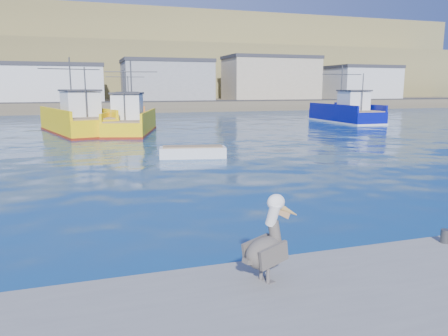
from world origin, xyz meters
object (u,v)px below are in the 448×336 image
trawler_yellow_b (130,122)px  boat_orange (127,112)px  trawler_blue (346,113)px  skiff_mid (193,153)px  skiff_far (352,115)px  pelican (268,245)px  trawler_yellow_a (77,121)px

trawler_yellow_b → boat_orange: bearing=85.3°
trawler_yellow_b → trawler_blue: 25.08m
skiff_mid → boat_orange: bearing=91.3°
boat_orange → skiff_mid: (0.68, -29.35, -0.79)m
skiff_far → trawler_yellow_b: bearing=-159.1°
trawler_blue → trawler_yellow_b: bearing=-168.6°
trawler_yellow_b → skiff_mid: bearing=-82.4°
trawler_yellow_b → pelican: (-0.90, -31.27, 0.22)m
skiff_mid → skiff_far: skiff_far is taller
trawler_yellow_b → pelican: bearing=-91.6°
pelican → skiff_far: bearing=54.3°
trawler_yellow_a → skiff_far: size_ratio=2.56×
trawler_yellow_a → pelican: size_ratio=7.67×
trawler_yellow_b → boat_orange: (1.24, 15.00, 0.10)m
trawler_yellow_b → boat_orange: trawler_yellow_b is taller
trawler_yellow_b → skiff_mid: (1.92, -14.35, -0.69)m
skiff_far → trawler_yellow_a: bearing=-164.0°
trawler_blue → skiff_mid: bearing=-139.6°
boat_orange → trawler_yellow_a: bearing=-112.5°
trawler_blue → pelican: 44.29m
boat_orange → skiff_mid: size_ratio=2.25×
trawler_yellow_a → trawler_yellow_b: trawler_yellow_a is taller
boat_orange → skiff_mid: 29.37m
trawler_yellow_b → trawler_blue: trawler_blue is taller
trawler_yellow_b → skiff_mid: size_ratio=2.61×
trawler_blue → skiff_mid: (-22.68, -19.29, -0.75)m
trawler_yellow_b → pelican: size_ratio=6.45×
trawler_yellow_a → trawler_yellow_b: size_ratio=1.19×
trawler_blue → skiff_far: size_ratio=2.27×
boat_orange → pelican: 46.32m
trawler_blue → skiff_mid: trawler_blue is taller
trawler_yellow_b → trawler_blue: (24.59, 4.94, 0.05)m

